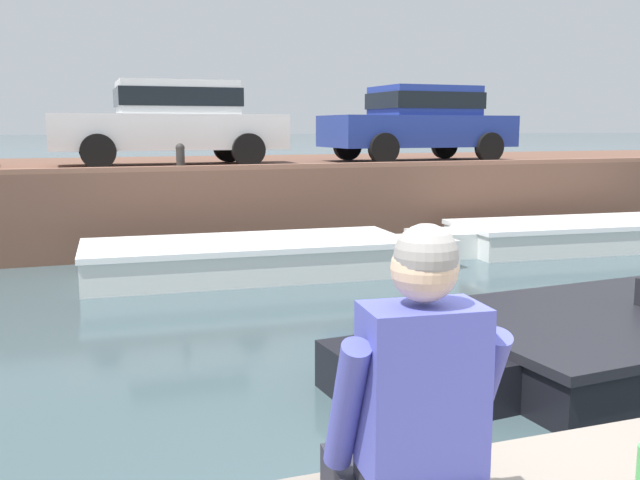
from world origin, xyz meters
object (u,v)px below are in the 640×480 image
Objects in this scene: boat_moored_central_white at (262,257)px; mooring_bollard_mid at (180,156)px; boat_moored_east_white at (573,235)px; person_seated_left at (415,412)px; car_left_inner_white at (172,119)px; car_centre_blue at (420,120)px.

boat_moored_central_white is 2.57m from mooring_bollard_mid.
boat_moored_east_white is (5.78, 0.33, -0.01)m from boat_moored_central_white.
boat_moored_central_white is 8.29m from person_seated_left.
boat_moored_central_white is at bearing -78.38° from car_left_inner_white.
car_left_inner_white is 1.07× the size of car_centre_blue.
boat_moored_east_white is at bearing 3.25° from boat_moored_central_white.
car_left_inner_white is at bearing 86.28° from mooring_bollard_mid.
mooring_bollard_mid is 10.08m from person_seated_left.
car_centre_blue is 8.85× the size of mooring_bollard_mid.
boat_moored_east_white is 11.25m from person_seated_left.
person_seated_left is at bearing -101.60° from boat_moored_central_white.
car_centre_blue is (5.13, 0.00, -0.00)m from car_left_inner_white.
boat_moored_central_white is 4.18m from car_left_inner_white.
car_centre_blue is 5.51m from mooring_bollard_mid.
person_seated_left is (-0.92, -11.65, -1.00)m from car_left_inner_white.
boat_moored_central_white is 0.98× the size of boat_moored_east_white.
boat_moored_east_white is 7.56m from car_left_inner_white.
mooring_bollard_mid reaches higher than boat_moored_central_white.
mooring_bollard_mid reaches higher than person_seated_left.
boat_moored_central_white is 1.42× the size of car_centre_blue.
car_centre_blue is (-1.38, 3.26, 2.03)m from boat_moored_east_white.
car_left_inner_white is (-6.51, 3.26, 2.03)m from boat_moored_east_white.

